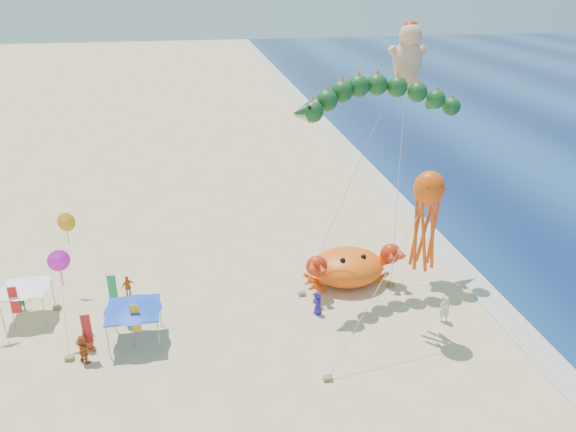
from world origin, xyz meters
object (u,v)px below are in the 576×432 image
object	(u,v)px
canopy_blue	(133,307)
canopy_white	(24,286)
crab_inflatable	(348,266)
octopus_kite	(426,213)
cherub_kite	(408,54)
dragon_kite	(379,103)

from	to	relation	value
canopy_blue	canopy_white	size ratio (longest dim) A/B	1.12
crab_inflatable	octopus_kite	distance (m)	9.37
cherub_kite	canopy_white	size ratio (longest dim) A/B	5.84
dragon_kite	octopus_kite	bearing A→B (deg)	-79.94
dragon_kite	cherub_kite	world-z (taller)	cherub_kite
dragon_kite	cherub_kite	bearing A→B (deg)	43.13
crab_inflatable	canopy_white	bearing A→B (deg)	-178.25
octopus_kite	canopy_white	size ratio (longest dim) A/B	3.43
octopus_kite	canopy_blue	size ratio (longest dim) A/B	3.07
cherub_kite	dragon_kite	bearing A→B (deg)	-136.87
dragon_kite	crab_inflatable	bearing A→B (deg)	-171.26
crab_inflatable	dragon_kite	xyz separation A→B (m)	(1.63, 0.25, 11.71)
octopus_kite	dragon_kite	bearing A→B (deg)	100.06
crab_inflatable	cherub_kite	size ratio (longest dim) A/B	0.40
canopy_blue	canopy_white	world-z (taller)	same
dragon_kite	octopus_kite	size ratio (longest dim) A/B	1.37
crab_inflatable	dragon_kite	bearing A→B (deg)	8.74
octopus_kite	canopy_blue	xyz separation A→B (m)	(-17.46, 1.64, -5.52)
cherub_kite	canopy_white	bearing A→B (deg)	-172.33
dragon_kite	octopus_kite	xyz separation A→B (m)	(1.12, -6.33, -5.14)
dragon_kite	canopy_white	distance (m)	25.72
canopy_blue	dragon_kite	bearing A→B (deg)	16.04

